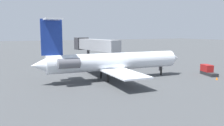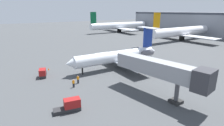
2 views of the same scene
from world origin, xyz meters
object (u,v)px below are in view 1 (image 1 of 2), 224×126
object	(u,v)px
baggage_tug_lead	(154,61)
baggage_tug_trailing	(208,71)
regional_jet	(111,61)
traffic_cone_near	(217,78)
jet_bridge	(93,45)
ground_crew_marshaller	(161,65)
ground_crew_loader	(160,67)

from	to	relation	value
baggage_tug_lead	baggage_tug_trailing	xyz separation A→B (m)	(-17.26, 0.31, 0.00)
regional_jet	baggage_tug_trailing	world-z (taller)	regional_jet
regional_jet	traffic_cone_near	distance (m)	18.30
jet_bridge	baggage_tug_trailing	distance (m)	26.75
ground_crew_marshaller	ground_crew_loader	xyz separation A→B (m)	(-1.44, 1.58, 0.00)
baggage_tug_lead	traffic_cone_near	size ratio (longest dim) A/B	7.64
ground_crew_loader	baggage_tug_trailing	distance (m)	9.55
jet_bridge	baggage_tug_trailing	world-z (taller)	jet_bridge
baggage_tug_lead	jet_bridge	bearing A→B (deg)	72.02
regional_jet	ground_crew_loader	distance (m)	14.12
regional_jet	traffic_cone_near	size ratio (longest dim) A/B	49.59
ground_crew_loader	regional_jet	bearing A→B (deg)	106.12
baggage_tug_lead	traffic_cone_near	world-z (taller)	baggage_tug_lead
traffic_cone_near	jet_bridge	bearing A→B (deg)	24.96
traffic_cone_near	baggage_tug_lead	bearing A→B (deg)	-7.17
jet_bridge	ground_crew_loader	size ratio (longest dim) A/B	10.45
jet_bridge	baggage_tug_lead	world-z (taller)	jet_bridge
jet_bridge	traffic_cone_near	bearing A→B (deg)	-155.04
baggage_tug_lead	ground_crew_loader	bearing A→B (deg)	149.64
ground_crew_loader	baggage_tug_trailing	world-z (taller)	baggage_tug_trailing
jet_bridge	traffic_cone_near	xyz separation A→B (m)	(-26.11, -12.16, -4.70)
regional_jet	ground_crew_marshaller	distance (m)	16.04
jet_bridge	traffic_cone_near	size ratio (longest dim) A/B	32.12
regional_jet	baggage_tug_trailing	distance (m)	19.06
ground_crew_marshaller	ground_crew_loader	bearing A→B (deg)	132.31
ground_crew_loader	traffic_cone_near	distance (m)	12.44
traffic_cone_near	baggage_tug_trailing	bearing A→B (deg)	-30.41
baggage_tug_trailing	traffic_cone_near	distance (m)	4.71
regional_jet	ground_crew_marshaller	size ratio (longest dim) A/B	16.14
jet_bridge	ground_crew_marshaller	bearing A→B (deg)	-138.61
ground_crew_marshaller	ground_crew_loader	distance (m)	2.14
ground_crew_marshaller	traffic_cone_near	size ratio (longest dim) A/B	3.07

